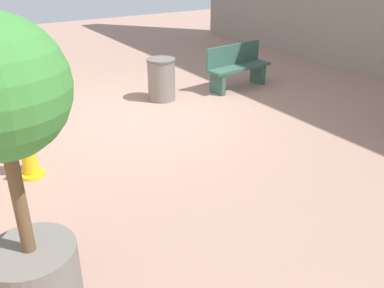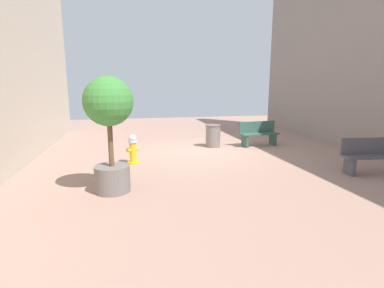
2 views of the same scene
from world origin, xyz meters
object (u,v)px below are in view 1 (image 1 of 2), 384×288
Objects in this scene: bench_near at (237,66)px; planter_tree at (7,140)px; fire_hydrant at (27,147)px; trash_bin at (161,79)px.

planter_tree reaches higher than bench_near.
bench_near is (-4.87, -1.67, 0.05)m from fire_hydrant.
bench_near is at bearing -142.84° from planter_tree.
fire_hydrant is 0.55× the size of bench_near.
trash_bin is (-3.07, -1.85, -0.01)m from fire_hydrant.
bench_near reaches higher than trash_bin.
planter_tree reaches higher than fire_hydrant.
planter_tree reaches higher than trash_bin.
trash_bin is at bearing -5.59° from bench_near.
bench_near is 1.87× the size of trash_bin.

